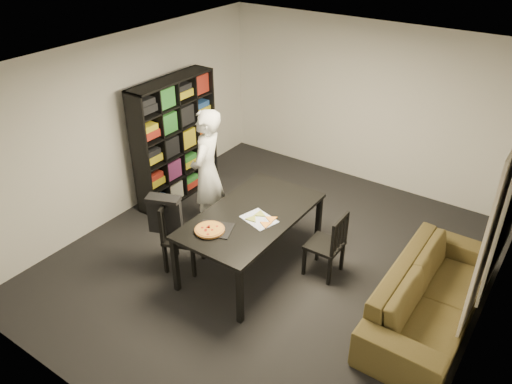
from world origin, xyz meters
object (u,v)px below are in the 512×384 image
Objects in this scene: bookshelf at (176,140)px; sofa at (432,295)px; chair_right at (331,242)px; chair_left at (176,231)px; person at (207,173)px; baking_tray at (215,229)px; pepperoni_pizza at (210,230)px; dining_table at (251,219)px.

sofa is (4.16, -0.46, -0.62)m from bookshelf.
chair_right is at bearing -8.29° from bookshelf.
sofa is at bearing -95.31° from chair_left.
chair_right is 0.49× the size of person.
baking_tray is 1.14× the size of pepperoni_pizza.
person is 3.21m from sofa.
bookshelf reaches higher than chair_right.
pepperoni_pizza is 2.59m from sofa.
bookshelf is at bearing -135.17° from person.
chair_right reaches higher than sofa.
chair_left is 1.93m from chair_right.
dining_table is at bearing 99.43° from sofa.
bookshelf is at bearing 19.63° from chair_left.
chair_right is at bearing 40.67° from baking_tray.
person is at bearing 90.15° from sofa.
person reaches higher than dining_table.
chair_right is at bearing -83.23° from chair_left.
baking_tray is at bearing 110.50° from sofa.
dining_table is 0.61m from pepperoni_pizza.
pepperoni_pizza reaches higher than dining_table.
chair_left is (-0.78, -0.53, -0.19)m from dining_table.
chair_left reaches higher than dining_table.
bookshelf is 1.85m from chair_left.
bookshelf is 2.16m from dining_table.
bookshelf is 2.26m from baking_tray.
chair_left is 0.98m from person.
baking_tray reaches higher than dining_table.
pepperoni_pizza is at bearing -110.64° from baking_tray.
pepperoni_pizza is at bearing 20.64° from person.
chair_right is (1.69, 0.93, -0.03)m from chair_left.
baking_tray is at bearing -36.17° from bookshelf.
baking_tray is at bearing -49.73° from chair_right.
baking_tray reaches higher than sofa.
chair_right is at bearing 71.37° from person.
dining_table is at bearing -22.52° from bookshelf.
person is at bearing 130.70° from pepperoni_pizza.
baking_tray is at bearing -110.69° from chair_left.
dining_table is (1.98, -0.82, -0.23)m from bookshelf.
bookshelf is at bearing 143.83° from baking_tray.
sofa is (2.96, 0.89, -0.20)m from chair_left.
person is 1.23m from pepperoni_pizza.
person reaches higher than chair_right.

